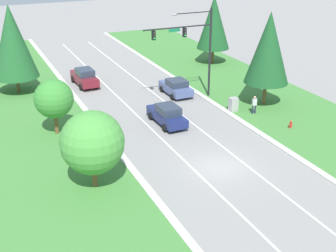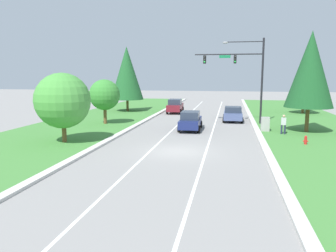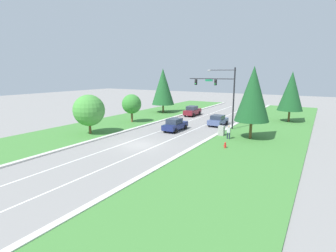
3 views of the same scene
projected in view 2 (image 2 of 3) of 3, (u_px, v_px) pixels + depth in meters
ground_plane at (178, 151)px, 21.29m from camera, size 160.00×160.00×0.00m
curb_strip_right at (268, 154)px, 20.24m from camera, size 0.50×90.00×0.15m
curb_strip_left at (96, 147)px, 22.32m from camera, size 0.50×90.00×0.15m
grass_verge_left at (27, 144)px, 23.29m from camera, size 10.00×90.00×0.08m
lane_stripe_inner_left at (151, 150)px, 21.62m from camera, size 0.14×81.00×0.01m
lane_stripe_inner_right at (206, 152)px, 20.96m from camera, size 0.14×81.00×0.01m
traffic_signal_mast at (243, 68)px, 32.36m from camera, size 6.77×0.41×8.45m
burgundy_sedan at (175, 106)px, 42.53m from camera, size 2.07×4.75×1.81m
slate_blue_sedan at (233, 114)px, 34.85m from camera, size 2.11×4.15×1.59m
navy_sedan at (190, 121)px, 29.38m from camera, size 2.01×4.63×1.70m
utility_cabinet at (265, 125)px, 28.41m from camera, size 0.70×0.60×1.29m
pedestrian at (283, 124)px, 26.87m from camera, size 0.40×0.26×1.69m
fire_hydrant at (306, 141)px, 22.99m from camera, size 0.34×0.20×0.70m
conifer_near_right_tree at (305, 75)px, 40.81m from camera, size 3.81×3.81×7.99m
oak_near_left_tree at (105, 95)px, 32.36m from camera, size 3.04×3.04×4.48m
conifer_far_right_tree at (310, 70)px, 27.32m from camera, size 3.97×3.97×8.53m
oak_far_left_tree at (63, 101)px, 23.35m from camera, size 3.97×3.97×5.08m
conifer_mid_left_tree at (127, 73)px, 43.48m from camera, size 4.36×4.36×8.62m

